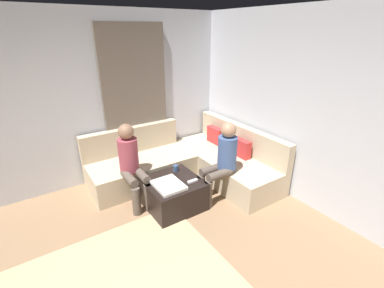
% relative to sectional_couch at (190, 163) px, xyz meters
% --- Properties ---
extents(wall_back, '(6.00, 0.12, 2.70)m').
position_rel_sectional_couch_xyz_m(wall_back, '(2.08, 1.06, 1.07)').
color(wall_back, silver).
rests_on(wall_back, ground_plane).
extents(wall_left, '(0.12, 6.00, 2.70)m').
position_rel_sectional_couch_xyz_m(wall_left, '(-0.86, -1.88, 1.07)').
color(wall_left, silver).
rests_on(wall_left, ground_plane).
extents(curtain_panel, '(0.06, 1.10, 2.50)m').
position_rel_sectional_couch_xyz_m(curtain_panel, '(-0.76, -0.58, 0.97)').
color(curtain_panel, '#726659').
rests_on(curtain_panel, ground_plane).
extents(sectional_couch, '(2.10, 2.55, 0.87)m').
position_rel_sectional_couch_xyz_m(sectional_couch, '(0.00, 0.00, 0.00)').
color(sectional_couch, '#C6B593').
rests_on(sectional_couch, ground_plane).
extents(ottoman, '(0.76, 0.76, 0.42)m').
position_rel_sectional_couch_xyz_m(ottoman, '(0.56, -0.65, -0.07)').
color(ottoman, black).
rests_on(ottoman, ground_plane).
extents(folded_blanket, '(0.44, 0.36, 0.04)m').
position_rel_sectional_couch_xyz_m(folded_blanket, '(0.66, -0.77, 0.16)').
color(folded_blanket, white).
rests_on(folded_blanket, ottoman).
extents(coffee_mug, '(0.08, 0.08, 0.10)m').
position_rel_sectional_couch_xyz_m(coffee_mug, '(0.34, -0.47, 0.19)').
color(coffee_mug, '#334C72').
rests_on(coffee_mug, ottoman).
extents(game_remote, '(0.05, 0.15, 0.02)m').
position_rel_sectional_couch_xyz_m(game_remote, '(0.74, -0.43, 0.15)').
color(game_remote, white).
rests_on(game_remote, ottoman).
extents(person_on_couch_back, '(0.30, 0.60, 1.20)m').
position_rel_sectional_couch_xyz_m(person_on_couch_back, '(0.78, 0.06, 0.38)').
color(person_on_couch_back, brown).
rests_on(person_on_couch_back, ground_plane).
extents(person_on_couch_side, '(0.60, 0.30, 1.20)m').
position_rel_sectional_couch_xyz_m(person_on_couch_side, '(0.15, -1.08, 0.38)').
color(person_on_couch_side, brown).
rests_on(person_on_couch_side, ground_plane).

